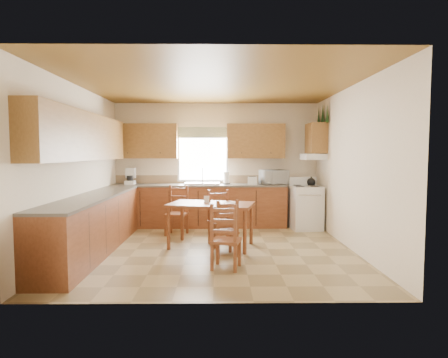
{
  "coord_description": "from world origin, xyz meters",
  "views": [
    {
      "loc": [
        0.07,
        -6.13,
        1.6
      ],
      "look_at": [
        0.15,
        0.3,
        1.15
      ],
      "focal_mm": 30.0,
      "sensor_mm": 36.0,
      "label": 1
    }
  ],
  "objects_px": {
    "microwave": "(274,177)",
    "chair_far_right": "(221,218)",
    "chair_near_left": "(226,236)",
    "chair_far_left": "(176,211)",
    "stove": "(305,208)",
    "chair_near_right": "(224,228)",
    "dining_table": "(211,225)"
  },
  "relations": [
    {
      "from": "chair_far_left",
      "to": "chair_near_right",
      "type": "bearing_deg",
      "value": -47.58
    },
    {
      "from": "chair_near_left",
      "to": "chair_far_left",
      "type": "height_order",
      "value": "chair_far_left"
    },
    {
      "from": "chair_near_left",
      "to": "dining_table",
      "type": "bearing_deg",
      "value": -64.94
    },
    {
      "from": "microwave",
      "to": "chair_far_left",
      "type": "distance_m",
      "value": 2.26
    },
    {
      "from": "chair_near_right",
      "to": "chair_far_left",
      "type": "bearing_deg",
      "value": -78.17
    },
    {
      "from": "dining_table",
      "to": "chair_far_left",
      "type": "bearing_deg",
      "value": 139.82
    },
    {
      "from": "chair_near_right",
      "to": "chair_far_right",
      "type": "height_order",
      "value": "chair_far_right"
    },
    {
      "from": "chair_near_right",
      "to": "chair_far_left",
      "type": "relative_size",
      "value": 0.92
    },
    {
      "from": "stove",
      "to": "chair_near_right",
      "type": "xyz_separation_m",
      "value": [
        -1.73,
        -2.02,
        -0.01
      ]
    },
    {
      "from": "chair_near_left",
      "to": "microwave",
      "type": "bearing_deg",
      "value": -96.04
    },
    {
      "from": "chair_near_right",
      "to": "chair_near_left",
      "type": "bearing_deg",
      "value": 71.92
    },
    {
      "from": "microwave",
      "to": "chair_far_left",
      "type": "bearing_deg",
      "value": -173.75
    },
    {
      "from": "microwave",
      "to": "stove",
      "type": "bearing_deg",
      "value": -42.37
    },
    {
      "from": "chair_near_left",
      "to": "chair_near_right",
      "type": "xyz_separation_m",
      "value": [
        -0.02,
        0.65,
        -0.01
      ]
    },
    {
      "from": "microwave",
      "to": "chair_near_right",
      "type": "height_order",
      "value": "microwave"
    },
    {
      "from": "microwave",
      "to": "chair_far_right",
      "type": "height_order",
      "value": "microwave"
    },
    {
      "from": "stove",
      "to": "chair_far_right",
      "type": "height_order",
      "value": "chair_far_right"
    },
    {
      "from": "stove",
      "to": "chair_near_left",
      "type": "distance_m",
      "value": 3.17
    },
    {
      "from": "dining_table",
      "to": "chair_near_left",
      "type": "distance_m",
      "value": 1.23
    },
    {
      "from": "chair_near_left",
      "to": "chair_far_left",
      "type": "xyz_separation_m",
      "value": [
        -0.93,
        2.15,
        0.02
      ]
    },
    {
      "from": "chair_far_right",
      "to": "microwave",
      "type": "bearing_deg",
      "value": 37.52
    },
    {
      "from": "stove",
      "to": "dining_table",
      "type": "distance_m",
      "value": 2.44
    },
    {
      "from": "chair_near_right",
      "to": "microwave",
      "type": "bearing_deg",
      "value": -134.86
    },
    {
      "from": "dining_table",
      "to": "chair_far_right",
      "type": "height_order",
      "value": "chair_far_right"
    },
    {
      "from": "dining_table",
      "to": "stove",
      "type": "bearing_deg",
      "value": 50.37
    },
    {
      "from": "stove",
      "to": "chair_near_right",
      "type": "relative_size",
      "value": 1.01
    },
    {
      "from": "chair_far_right",
      "to": "chair_near_right",
      "type": "bearing_deg",
      "value": -103.92
    },
    {
      "from": "chair_near_right",
      "to": "chair_far_right",
      "type": "relative_size",
      "value": 0.93
    },
    {
      "from": "chair_far_left",
      "to": "microwave",
      "type": "bearing_deg",
      "value": 33.39
    },
    {
      "from": "microwave",
      "to": "chair_far_right",
      "type": "bearing_deg",
      "value": -140.7
    },
    {
      "from": "dining_table",
      "to": "chair_far_right",
      "type": "distance_m",
      "value": 0.23
    },
    {
      "from": "dining_table",
      "to": "chair_near_right",
      "type": "height_order",
      "value": "chair_near_right"
    }
  ]
}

